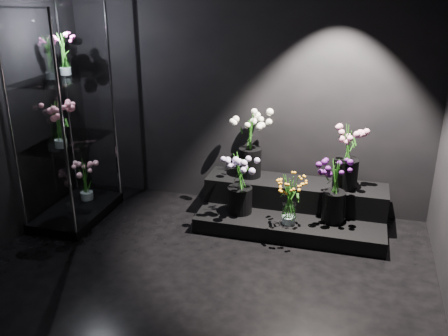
% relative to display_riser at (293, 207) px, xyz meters
% --- Properties ---
extents(floor, '(4.00, 4.00, 0.00)m').
position_rel_display_riser_xyz_m(floor, '(-0.62, -1.62, -0.18)').
color(floor, black).
rests_on(floor, ground).
extents(wall_back, '(4.00, 0.00, 4.00)m').
position_rel_display_riser_xyz_m(wall_back, '(-0.62, 0.38, 1.22)').
color(wall_back, black).
rests_on(wall_back, floor).
extents(display_riser, '(1.90, 0.85, 0.42)m').
position_rel_display_riser_xyz_m(display_riser, '(0.00, 0.00, 0.00)').
color(display_riser, black).
rests_on(display_riser, floor).
extents(display_case, '(0.61, 1.01, 2.22)m').
position_rel_display_riser_xyz_m(display_case, '(-2.29, -0.49, 0.94)').
color(display_case, black).
rests_on(display_case, floor).
extents(bouquet_orange_bells, '(0.32, 0.32, 0.52)m').
position_rel_display_riser_xyz_m(bouquet_orange_bells, '(0.00, -0.35, 0.25)').
color(bouquet_orange_bells, white).
rests_on(bouquet_orange_bells, display_riser).
extents(bouquet_lilac, '(0.43, 0.43, 0.65)m').
position_rel_display_riser_xyz_m(bouquet_lilac, '(-0.53, -0.22, 0.34)').
color(bouquet_lilac, black).
rests_on(bouquet_lilac, display_riser).
extents(bouquet_purple, '(0.38, 0.38, 0.66)m').
position_rel_display_riser_xyz_m(bouquet_purple, '(0.42, -0.18, 0.36)').
color(bouquet_purple, black).
rests_on(bouquet_purple, display_riser).
extents(bouquet_cream_roses, '(0.43, 0.43, 0.72)m').
position_rel_display_riser_xyz_m(bouquet_cream_roses, '(-0.51, 0.14, 0.67)').
color(bouquet_cream_roses, black).
rests_on(bouquet_cream_roses, display_riser).
extents(bouquet_pink_roses, '(0.44, 0.44, 0.66)m').
position_rel_display_riser_xyz_m(bouquet_pink_roses, '(0.50, 0.10, 0.61)').
color(bouquet_pink_roses, black).
rests_on(bouquet_pink_roses, display_riser).
extents(bouquet_case_pink, '(0.36, 0.36, 0.48)m').
position_rel_display_riser_xyz_m(bouquet_case_pink, '(-2.25, -0.68, 0.94)').
color(bouquet_case_pink, white).
rests_on(bouquet_case_pink, display_case).
extents(bouquet_case_magenta, '(0.24, 0.24, 0.42)m').
position_rel_display_riser_xyz_m(bouquet_case_magenta, '(-2.33, -0.35, 1.56)').
color(bouquet_case_magenta, white).
rests_on(bouquet_case_magenta, display_case).
extents(bouquet_case_base_pink, '(0.33, 0.33, 0.49)m').
position_rel_display_riser_xyz_m(bouquet_case_base_pink, '(-2.29, -0.27, 0.18)').
color(bouquet_case_base_pink, white).
rests_on(bouquet_case_base_pink, display_case).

